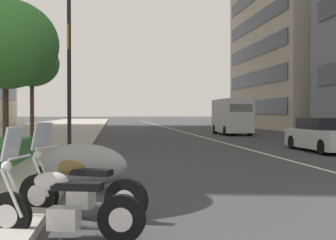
{
  "coord_description": "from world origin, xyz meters",
  "views": [
    {
      "loc": [
        -5.87,
        6.08,
        1.64
      ],
      "look_at": [
        10.58,
        4.08,
        1.39
      ],
      "focal_mm": 48.91,
      "sensor_mm": 36.0,
      "label": 1
    }
  ],
  "objects_px": {
    "street_lamp_with_banners": "(77,33)",
    "car_lead_in_lane": "(326,136)",
    "street_tree_by_lamp_post": "(5,44)",
    "motorcycle_second_in_row": "(61,207)",
    "motorcycle_nearest_camera": "(79,190)",
    "street_tree_near_plaza_corner": "(32,64)",
    "delivery_van_ahead": "(232,116)",
    "motorcycle_under_tarp": "(82,165)"
  },
  "relations": [
    {
      "from": "street_lamp_with_banners",
      "to": "street_tree_near_plaza_corner",
      "type": "bearing_deg",
      "value": 30.32
    },
    {
      "from": "street_lamp_with_banners",
      "to": "motorcycle_second_in_row",
      "type": "bearing_deg",
      "value": -176.54
    },
    {
      "from": "motorcycle_under_tarp",
      "to": "street_tree_by_lamp_post",
      "type": "relative_size",
      "value": 0.37
    },
    {
      "from": "street_tree_by_lamp_post",
      "to": "street_tree_near_plaza_corner",
      "type": "bearing_deg",
      "value": 3.07
    },
    {
      "from": "motorcycle_nearest_camera",
      "to": "motorcycle_second_in_row",
      "type": "bearing_deg",
      "value": 108.42
    },
    {
      "from": "car_lead_in_lane",
      "to": "delivery_van_ahead",
      "type": "bearing_deg",
      "value": 0.05
    },
    {
      "from": "motorcycle_nearest_camera",
      "to": "car_lead_in_lane",
      "type": "relative_size",
      "value": 0.45
    },
    {
      "from": "motorcycle_second_in_row",
      "to": "street_lamp_with_banners",
      "type": "height_order",
      "value": "street_lamp_with_banners"
    },
    {
      "from": "motorcycle_second_in_row",
      "to": "motorcycle_nearest_camera",
      "type": "xyz_separation_m",
      "value": [
        1.19,
        -0.14,
        0.02
      ]
    },
    {
      "from": "motorcycle_second_in_row",
      "to": "street_tree_by_lamp_post",
      "type": "relative_size",
      "value": 0.36
    },
    {
      "from": "motorcycle_under_tarp",
      "to": "delivery_van_ahead",
      "type": "bearing_deg",
      "value": -86.36
    },
    {
      "from": "motorcycle_nearest_camera",
      "to": "delivery_van_ahead",
      "type": "relative_size",
      "value": 0.4
    },
    {
      "from": "motorcycle_under_tarp",
      "to": "street_tree_by_lamp_post",
      "type": "height_order",
      "value": "street_tree_by_lamp_post"
    },
    {
      "from": "motorcycle_under_tarp",
      "to": "street_tree_near_plaza_corner",
      "type": "bearing_deg",
      "value": -51.41
    },
    {
      "from": "motorcycle_second_in_row",
      "to": "street_lamp_with_banners",
      "type": "bearing_deg",
      "value": -72.19
    },
    {
      "from": "car_lead_in_lane",
      "to": "street_tree_by_lamp_post",
      "type": "xyz_separation_m",
      "value": [
        -0.54,
        13.0,
        3.56
      ]
    },
    {
      "from": "street_tree_by_lamp_post",
      "to": "street_tree_near_plaza_corner",
      "type": "relative_size",
      "value": 1.05
    },
    {
      "from": "motorcycle_second_in_row",
      "to": "street_tree_by_lamp_post",
      "type": "height_order",
      "value": "street_tree_by_lamp_post"
    },
    {
      "from": "motorcycle_nearest_camera",
      "to": "motorcycle_under_tarp",
      "type": "relative_size",
      "value": 0.94
    },
    {
      "from": "delivery_van_ahead",
      "to": "street_tree_near_plaza_corner",
      "type": "height_order",
      "value": "street_tree_near_plaza_corner"
    },
    {
      "from": "motorcycle_nearest_camera",
      "to": "car_lead_in_lane",
      "type": "height_order",
      "value": "motorcycle_nearest_camera"
    },
    {
      "from": "motorcycle_second_in_row",
      "to": "delivery_van_ahead",
      "type": "height_order",
      "value": "delivery_van_ahead"
    },
    {
      "from": "delivery_van_ahead",
      "to": "street_tree_by_lamp_post",
      "type": "relative_size",
      "value": 0.88
    },
    {
      "from": "motorcycle_second_in_row",
      "to": "street_lamp_with_banners",
      "type": "relative_size",
      "value": 0.24
    },
    {
      "from": "street_lamp_with_banners",
      "to": "car_lead_in_lane",
      "type": "bearing_deg",
      "value": -105.34
    },
    {
      "from": "street_tree_by_lamp_post",
      "to": "motorcycle_under_tarp",
      "type": "bearing_deg",
      "value": -157.41
    },
    {
      "from": "car_lead_in_lane",
      "to": "street_lamp_with_banners",
      "type": "height_order",
      "value": "street_lamp_with_banners"
    },
    {
      "from": "motorcycle_second_in_row",
      "to": "street_tree_near_plaza_corner",
      "type": "xyz_separation_m",
      "value": [
        20.27,
        3.8,
        3.94
      ]
    },
    {
      "from": "car_lead_in_lane",
      "to": "delivery_van_ahead",
      "type": "xyz_separation_m",
      "value": [
        15.21,
        0.05,
        0.75
      ]
    },
    {
      "from": "motorcycle_under_tarp",
      "to": "car_lead_in_lane",
      "type": "distance_m",
      "value": 12.94
    },
    {
      "from": "motorcycle_second_in_row",
      "to": "street_tree_near_plaza_corner",
      "type": "distance_m",
      "value": 20.99
    },
    {
      "from": "motorcycle_second_in_row",
      "to": "car_lead_in_lane",
      "type": "height_order",
      "value": "motorcycle_second_in_row"
    },
    {
      "from": "motorcycle_nearest_camera",
      "to": "street_tree_by_lamp_post",
      "type": "relative_size",
      "value": 0.35
    },
    {
      "from": "street_tree_by_lamp_post",
      "to": "street_tree_near_plaza_corner",
      "type": "xyz_separation_m",
      "value": [
        8.35,
        0.45,
        0.14
      ]
    },
    {
      "from": "delivery_van_ahead",
      "to": "street_tree_near_plaza_corner",
      "type": "xyz_separation_m",
      "value": [
        -7.4,
        13.4,
        2.95
      ]
    },
    {
      "from": "street_tree_by_lamp_post",
      "to": "car_lead_in_lane",
      "type": "bearing_deg",
      "value": -87.61
    },
    {
      "from": "motorcycle_under_tarp",
      "to": "street_tree_near_plaza_corner",
      "type": "distance_m",
      "value": 17.32
    },
    {
      "from": "street_lamp_with_banners",
      "to": "street_tree_near_plaza_corner",
      "type": "xyz_separation_m",
      "value": [
        4.91,
        2.87,
        -0.93
      ]
    },
    {
      "from": "delivery_van_ahead",
      "to": "street_lamp_with_banners",
      "type": "xyz_separation_m",
      "value": [
        -12.31,
        10.53,
        3.88
      ]
    },
    {
      "from": "motorcycle_nearest_camera",
      "to": "street_tree_near_plaza_corner",
      "type": "distance_m",
      "value": 19.87
    },
    {
      "from": "street_tree_by_lamp_post",
      "to": "motorcycle_second_in_row",
      "type": "bearing_deg",
      "value": -164.29
    },
    {
      "from": "motorcycle_second_in_row",
      "to": "delivery_van_ahead",
      "type": "relative_size",
      "value": 0.41
    }
  ]
}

